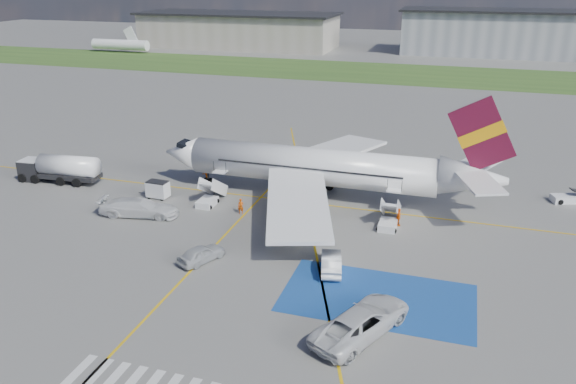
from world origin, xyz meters
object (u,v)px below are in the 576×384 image
Objects in this scene: airliner at (325,167)px; belt_loader at (573,199)px; car_silver_a at (201,254)px; car_silver_b at (331,262)px; fuel_tanker at (60,171)px; gpu_cart at (158,190)px; van_white_a at (362,317)px; van_white_b at (139,205)px.

belt_loader is (25.10, 6.57, -3.04)m from airliner.
car_silver_a is 0.93× the size of car_silver_b.
fuel_tanker is at bearing 171.85° from belt_loader.
van_white_a is at bearing -31.51° from gpu_cart.
car_silver_a is (-31.47, -23.34, 0.36)m from belt_loader.
fuel_tanker reaches higher than car_silver_a.
gpu_cart is 30.38m from van_white_a.
fuel_tanker is 1.62× the size of van_white_b.
car_silver_b is at bearing -37.26° from van_white_a.
gpu_cart is 0.48× the size of belt_loader.
airliner reaches higher than van_white_a.
gpu_cart is 15.53m from car_silver_a.
van_white_b reaches higher than gpu_cart.
belt_loader is 33.81m from van_white_a.
van_white_a is (14.47, -5.87, 0.48)m from car_silver_a.
airliner is 7.53× the size of belt_loader.
car_silver_b is at bearing -22.04° from fuel_tanker.
belt_loader is at bearing 6.59° from fuel_tanker.
gpu_cart is at bearing 176.54° from belt_loader.
belt_loader is at bearing -78.14° from van_white_b.
airliner is at bearing 20.77° from gpu_cart.
belt_loader is 39.18m from car_silver_a.
car_silver_a is 0.66× the size of van_white_a.
fuel_tanker is 26.67m from car_silver_a.
airliner is at bearing -44.45° from van_white_a.
airliner is 30.29m from fuel_tanker.
gpu_cart is at bearing -8.87° from van_white_a.
car_silver_a is at bearing -134.10° from van_white_b.
car_silver_b is (-20.86, -21.61, 0.39)m from belt_loader.
gpu_cart is 4.77m from van_white_b.
airliner is 18.14m from car_silver_a.
airliner is at bearing 175.37° from belt_loader.
fuel_tanker is 2.11× the size of car_silver_b.
van_white_a is (3.86, -7.61, 0.46)m from car_silver_b.
fuel_tanker is at bearing 178.57° from gpu_cart.
car_silver_b is 0.76× the size of van_white_b.
car_silver_b is (21.11, -9.70, -0.10)m from gpu_cart.
fuel_tanker is (-29.91, -4.28, -2.05)m from airliner.
airliner is at bearing -68.33° from van_white_b.
van_white_a is at bearing -30.35° from fuel_tanker.
airliner is at bearing 3.57° from fuel_tanker.
fuel_tanker is 42.22m from van_white_a.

